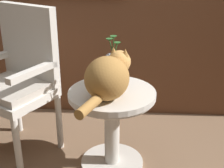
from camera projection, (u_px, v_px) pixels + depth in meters
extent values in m
cylinder|color=silver|center=(112.00, 162.00, 2.17)|extent=(0.42, 0.42, 0.03)
cylinder|color=silver|center=(112.00, 130.00, 2.07)|extent=(0.10, 0.10, 0.48)
cylinder|color=silver|center=(112.00, 94.00, 1.97)|extent=(0.55, 0.55, 0.03)
torus|color=silver|center=(112.00, 98.00, 1.98)|extent=(0.53, 0.53, 0.02)
cylinder|color=silver|center=(18.00, 148.00, 1.99)|extent=(0.04, 0.04, 0.42)
cylinder|color=silver|center=(17.00, 107.00, 2.50)|extent=(0.04, 0.04, 0.42)
cylinder|color=silver|center=(59.00, 122.00, 2.29)|extent=(0.04, 0.04, 0.42)
cube|color=silver|center=(13.00, 95.00, 2.15)|extent=(0.63, 0.61, 0.06)
cube|color=beige|center=(12.00, 87.00, 2.13)|extent=(0.57, 0.55, 0.05)
cube|color=silver|center=(29.00, 45.00, 2.18)|extent=(0.45, 0.28, 0.55)
cube|color=silver|center=(33.00, 72.00, 1.96)|extent=(0.23, 0.37, 0.04)
ellipsoid|color=#AD7A3D|center=(107.00, 78.00, 1.82)|extent=(0.34, 0.35, 0.26)
sphere|color=#E2A356|center=(119.00, 62.00, 1.95)|extent=(0.14, 0.14, 0.14)
cone|color=#AD7A3D|center=(125.00, 53.00, 1.91)|extent=(0.05, 0.05, 0.05)
cone|color=#AD7A3D|center=(114.00, 51.00, 1.94)|extent=(0.05, 0.05, 0.05)
cylinder|color=#AD7A3D|center=(91.00, 105.00, 1.68)|extent=(0.14, 0.26, 0.06)
cylinder|color=slate|center=(114.00, 83.00, 2.08)|extent=(0.09, 0.09, 0.01)
ellipsoid|color=slate|center=(114.00, 71.00, 2.04)|extent=(0.15, 0.15, 0.15)
cylinder|color=slate|center=(114.00, 60.00, 2.01)|extent=(0.08, 0.08, 0.04)
torus|color=slate|center=(114.00, 56.00, 2.00)|extent=(0.10, 0.10, 0.02)
cylinder|color=#2D662D|center=(112.00, 48.00, 1.99)|extent=(0.04, 0.03, 0.10)
cone|color=#2D662D|center=(109.00, 40.00, 1.98)|extent=(0.04, 0.04, 0.02)
cylinder|color=#2D662D|center=(116.00, 50.00, 2.00)|extent=(0.03, 0.03, 0.08)
cone|color=#2D662D|center=(117.00, 44.00, 2.00)|extent=(0.04, 0.04, 0.02)
cylinder|color=#2D662D|center=(114.00, 47.00, 1.97)|extent=(0.01, 0.03, 0.13)
cone|color=#2D662D|center=(113.00, 37.00, 1.93)|extent=(0.04, 0.04, 0.02)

